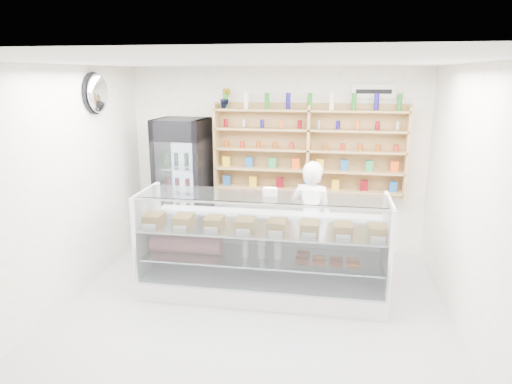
# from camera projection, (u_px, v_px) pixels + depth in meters

# --- Properties ---
(room) EXTENTS (5.00, 5.00, 5.00)m
(room) POSITION_uv_depth(u_px,v_px,m) (245.00, 204.00, 4.65)
(room) COLOR #A1A1A5
(room) RESTS_ON ground
(display_counter) EXTENTS (3.00, 0.89, 1.30)m
(display_counter) POSITION_uv_depth(u_px,v_px,m) (262.00, 267.00, 5.67)
(display_counter) COLOR white
(display_counter) RESTS_ON floor
(shop_worker) EXTENTS (0.67, 0.53, 1.60)m
(shop_worker) POSITION_uv_depth(u_px,v_px,m) (311.00, 219.00, 6.12)
(shop_worker) COLOR white
(shop_worker) RESTS_ON floor
(drinks_cooler) EXTENTS (0.78, 0.76, 2.05)m
(drinks_cooler) POSITION_uv_depth(u_px,v_px,m) (184.00, 186.00, 7.01)
(drinks_cooler) COLOR black
(drinks_cooler) RESTS_ON floor
(wall_shelving) EXTENTS (2.84, 0.28, 1.33)m
(wall_shelving) POSITION_uv_depth(u_px,v_px,m) (308.00, 150.00, 6.76)
(wall_shelving) COLOR tan
(wall_shelving) RESTS_ON back_wall
(potted_plant) EXTENTS (0.18, 0.15, 0.30)m
(potted_plant) POSITION_uv_depth(u_px,v_px,m) (225.00, 98.00, 6.77)
(potted_plant) COLOR #1E6626
(potted_plant) RESTS_ON wall_shelving
(security_mirror) EXTENTS (0.15, 0.50, 0.50)m
(security_mirror) POSITION_uv_depth(u_px,v_px,m) (98.00, 93.00, 5.89)
(security_mirror) COLOR silver
(security_mirror) RESTS_ON left_wall
(wall_sign) EXTENTS (0.62, 0.03, 0.20)m
(wall_sign) POSITION_uv_depth(u_px,v_px,m) (374.00, 91.00, 6.52)
(wall_sign) COLOR white
(wall_sign) RESTS_ON back_wall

